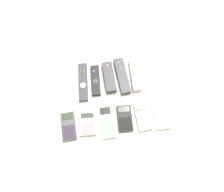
% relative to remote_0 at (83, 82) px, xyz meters
% --- Properties ---
extents(ground_plane, '(3.00, 3.00, 0.00)m').
position_rel_remote_0_xyz_m(ground_plane, '(0.13, -0.12, -0.01)').
color(ground_plane, beige).
extents(remote_0, '(0.06, 0.21, 0.02)m').
position_rel_remote_0_xyz_m(remote_0, '(0.00, 0.00, 0.00)').
color(remote_0, '#333338').
rests_on(remote_0, ground_plane).
extents(remote_1, '(0.05, 0.17, 0.02)m').
position_rel_remote_0_xyz_m(remote_1, '(0.06, -0.00, 0.00)').
color(remote_1, black).
rests_on(remote_1, ground_plane).
extents(remote_2, '(0.06, 0.17, 0.03)m').
position_rel_remote_0_xyz_m(remote_2, '(0.13, 0.01, 0.00)').
color(remote_2, '#333338').
rests_on(remote_2, ground_plane).
extents(remote_3, '(0.06, 0.20, 0.03)m').
position_rel_remote_0_xyz_m(remote_3, '(0.20, 0.01, 0.00)').
color(remote_3, '#333338').
rests_on(remote_3, ground_plane).
extents(remote_4, '(0.05, 0.17, 0.03)m').
position_rel_remote_0_xyz_m(remote_4, '(0.27, -0.00, 0.01)').
color(remote_4, white).
rests_on(remote_4, ground_plane).
extents(calculator_0, '(0.07, 0.14, 0.02)m').
position_rel_remote_0_xyz_m(calculator_0, '(-0.09, -0.22, -0.00)').
color(calculator_0, '#4C4C51').
rests_on(calculator_0, ground_plane).
extents(calculator_1, '(0.08, 0.11, 0.02)m').
position_rel_remote_0_xyz_m(calculator_1, '(0.00, -0.22, -0.00)').
color(calculator_1, beige).
rests_on(calculator_1, ground_plane).
extents(calculator_2, '(0.07, 0.16, 0.01)m').
position_rel_remote_0_xyz_m(calculator_2, '(0.09, -0.22, -0.00)').
color(calculator_2, beige).
rests_on(calculator_2, ground_plane).
extents(calculator_3, '(0.08, 0.13, 0.02)m').
position_rel_remote_0_xyz_m(calculator_3, '(0.18, -0.22, -0.00)').
color(calculator_3, black).
rests_on(calculator_3, ground_plane).
extents(calculator_4, '(0.07, 0.13, 0.02)m').
position_rel_remote_0_xyz_m(calculator_4, '(0.27, -0.22, -0.00)').
color(calculator_4, silver).
rests_on(calculator_4, ground_plane).
extents(calculator_5, '(0.07, 0.15, 0.02)m').
position_rel_remote_0_xyz_m(calculator_5, '(0.36, -0.22, -0.00)').
color(calculator_5, silver).
rests_on(calculator_5, ground_plane).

